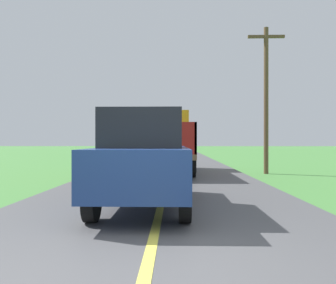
% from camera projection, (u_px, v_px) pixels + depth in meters
% --- Properties ---
extents(ground_plane, '(200.00, 200.00, 0.00)m').
position_uv_depth(ground_plane, '(148.00, 272.00, 3.42)').
color(ground_plane, '#47843D').
extents(road_surface, '(6.40, 120.00, 0.08)m').
position_uv_depth(road_surface, '(148.00, 268.00, 3.42)').
color(road_surface, '#4C4C4F').
rests_on(road_surface, ground).
extents(centre_line, '(0.14, 108.00, 0.01)m').
position_uv_depth(centre_line, '(148.00, 264.00, 3.42)').
color(centre_line, '#E0D64C').
rests_on(centre_line, road_surface).
extents(banana_truck_near, '(2.38, 5.82, 2.80)m').
position_uv_depth(banana_truck_near, '(166.00, 141.00, 14.38)').
color(banana_truck_near, '#2D2D30').
rests_on(banana_truck_near, road_surface).
extents(utility_pole_roadside, '(1.60, 0.20, 6.45)m').
position_uv_depth(utility_pole_roadside, '(266.00, 95.00, 13.92)').
color(utility_pole_roadside, brown).
rests_on(utility_pole_roadside, ground).
extents(following_car, '(1.74, 4.10, 1.92)m').
position_uv_depth(following_car, '(145.00, 158.00, 6.43)').
color(following_car, navy).
rests_on(following_car, road_surface).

